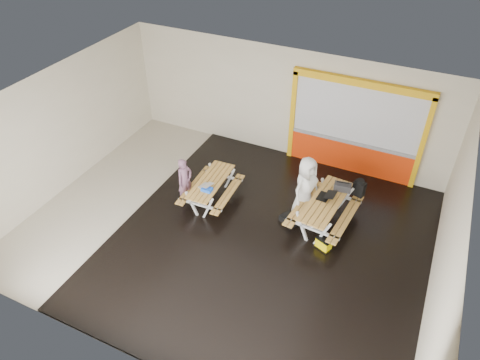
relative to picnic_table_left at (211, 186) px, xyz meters
The scene contains 14 objects.
room 1.68m from the picnic_table_left, 44.94° to the right, with size 10.02×8.02×3.52m.
deck 2.32m from the picnic_table_left, 21.89° to the right, with size 7.50×7.98×0.05m, color black.
kiosk 4.42m from the picnic_table_left, 45.46° to the left, with size 3.88×0.16×3.00m.
picnic_table_left is the anchor object (origin of this frame).
picnic_table_right 3.10m from the picnic_table_left, ahead, with size 1.60×2.20×0.83m.
person_left 0.73m from the picnic_table_left, 152.17° to the right, with size 0.48×0.32×1.32m, color #7C526B.
person_right 2.56m from the picnic_table_left, 15.64° to the left, with size 0.85×0.56×1.75m, color white.
laptop_left 0.38m from the picnic_table_left, 88.32° to the right, with size 0.41×0.39×0.14m.
laptop_right 3.10m from the picnic_table_left, ahead, with size 0.46×0.42×0.19m.
blue_pouch 0.48m from the picnic_table_left, 75.49° to the right, with size 0.28×0.20×0.08m, color blue.
toolbox 3.50m from the picnic_table_left, 16.95° to the left, with size 0.46×0.28×0.25m.
backpack 3.96m from the picnic_table_left, 20.66° to the left, with size 0.35×0.28×0.52m.
dark_case 2.31m from the picnic_table_left, ahead, with size 0.46×0.35×0.17m, color black.
fluke_bag 3.40m from the picnic_table_left, ahead, with size 0.44×0.37×0.32m.
Camera 1 is at (3.99, -7.51, 8.10)m, focal length 33.59 mm.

